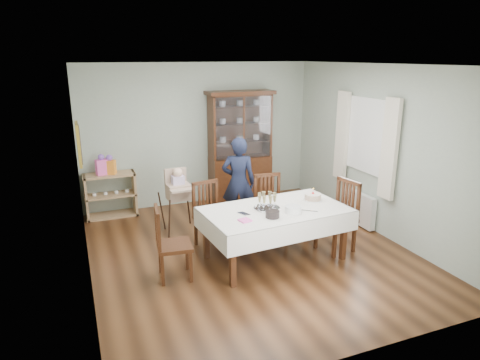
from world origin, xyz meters
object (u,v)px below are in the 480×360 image
birthday_cake (313,197)px  gift_bag_orange (110,165)px  high_chair (179,207)px  champagne_tray (267,204)px  dining_table (275,234)px  chair_far_left (211,228)px  woman (239,183)px  gift_bag_pink (102,166)px  chair_end_right (336,230)px  sideboard (111,195)px  chair_far_right (270,220)px  chair_end_left (173,257)px  china_cabinet (240,145)px

birthday_cake → gift_bag_orange: (-2.64, 2.48, 0.14)m
high_chair → champagne_tray: bearing=-60.3°
dining_table → chair_far_left: chair_far_left is taller
high_chair → gift_bag_orange: 1.56m
woman → gift_bag_pink: woman is taller
chair_end_right → sideboard: bearing=-142.3°
champagne_tray → birthday_cake: size_ratio=1.32×
dining_table → sideboard: size_ratio=2.31×
chair_far_right → chair_end_left: chair_far_right is taller
gift_bag_orange → dining_table: bearing=-52.9°
gift_bag_orange → china_cabinet: bearing=-0.0°
chair_far_left → chair_far_right: size_ratio=0.97×
chair_far_right → chair_end_right: size_ratio=0.96×
chair_far_right → woman: 0.87m
sideboard → chair_far_right: size_ratio=0.88×
woman → champagne_tray: (-0.09, -1.30, 0.06)m
chair_end_left → gift_bag_orange: gift_bag_orange is taller
chair_far_right → woman: size_ratio=0.66×
woman → champagne_tray: 1.31m
dining_table → chair_end_left: chair_end_left is taller
chair_end_left → high_chair: 1.54m
chair_end_left → champagne_tray: (1.36, 0.04, 0.54)m
sideboard → birthday_cake: birthday_cake is taller
chair_end_right → woman: size_ratio=0.69×
chair_far_right → high_chair: size_ratio=0.94×
high_chair → gift_bag_pink: (-1.08, 1.13, 0.54)m
woman → champagne_tray: bearing=110.5°
chair_end_left → woman: bearing=-40.3°
dining_table → birthday_cake: (0.67, 0.12, 0.43)m
china_cabinet → gift_bag_orange: bearing=180.0°
sideboard → birthday_cake: 3.68m
champagne_tray → high_chair: bearing=122.5°
china_cabinet → birthday_cake: (0.16, -2.48, -0.31)m
chair_far_right → woman: bearing=117.4°
chair_far_left → chair_far_right: bearing=-13.3°
champagne_tray → gift_bag_pink: 3.25m
high_chair → gift_bag_orange: (-0.94, 1.13, 0.53)m
dining_table → gift_bag_orange: bearing=127.1°
dining_table → chair_far_right: chair_far_right is taller
birthday_cake → china_cabinet: bearing=93.8°
high_chair → gift_bag_pink: 1.65m
dining_table → chair_far_left: 1.02m
gift_bag_pink → gift_bag_orange: 0.14m
dining_table → china_cabinet: size_ratio=0.96×
dining_table → high_chair: size_ratio=1.91×
chair_far_left → gift_bag_pink: gift_bag_pink is taller
woman → high_chair: (-1.00, 0.13, -0.35)m
dining_table → chair_far_right: size_ratio=2.04×
chair_end_right → gift_bag_pink: (-3.09, 2.68, 0.65)m
woman → champagne_tray: woman is taller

